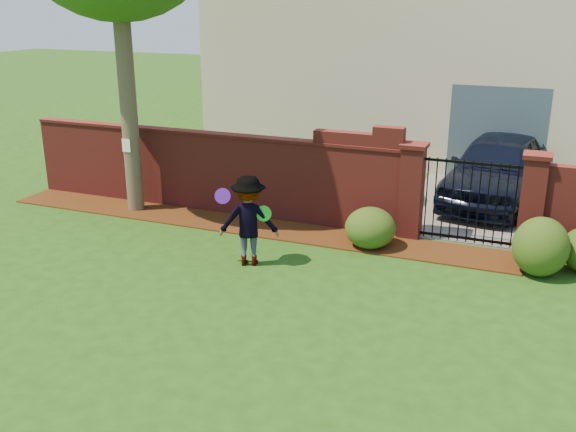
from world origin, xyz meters
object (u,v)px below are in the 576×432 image
at_px(man, 248,221).
at_px(frisbee_green, 264,214).
at_px(car, 494,171).
at_px(frisbee_purple, 223,196).

height_order(man, frisbee_green, man).
xyz_separation_m(car, frisbee_green, (-3.33, -5.24, 0.20)).
relative_size(car, man, 2.84).
height_order(frisbee_purple, frisbee_green, frisbee_purple).
relative_size(car, frisbee_green, 16.68).
xyz_separation_m(man, frisbee_green, (0.29, 0.02, 0.17)).
relative_size(man, frisbee_green, 5.87).
distance_m(car, frisbee_purple, 6.84).
xyz_separation_m(man, frisbee_purple, (-0.32, -0.32, 0.51)).
bearing_deg(frisbee_green, frisbee_purple, -151.06).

